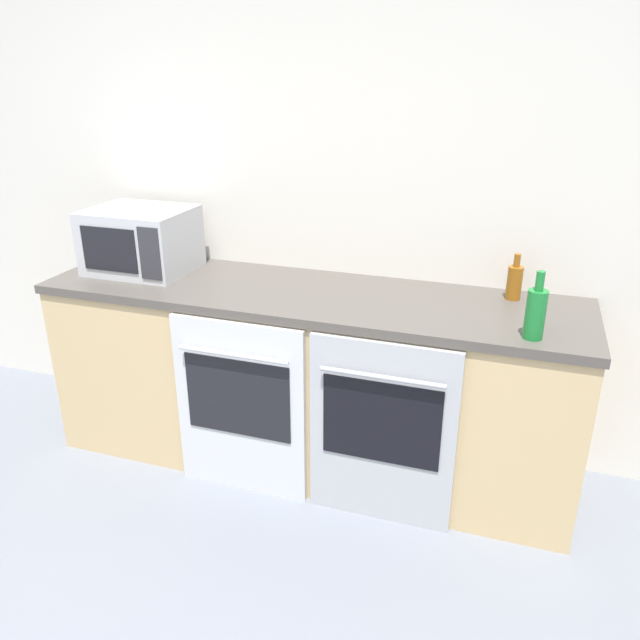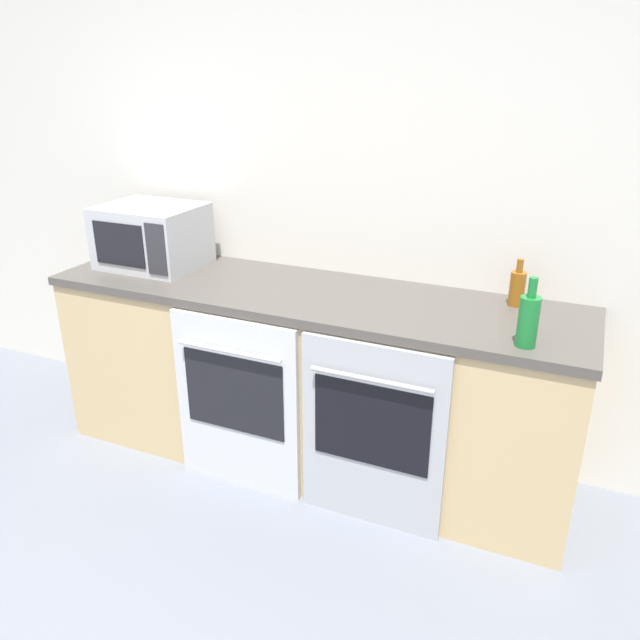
# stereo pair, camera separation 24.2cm
# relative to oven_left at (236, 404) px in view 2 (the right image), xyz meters

# --- Properties ---
(wall_back) EXTENTS (10.00, 0.06, 2.60)m
(wall_back) POSITION_rel_oven_left_xyz_m (0.21, 0.68, 0.87)
(wall_back) COLOR silver
(wall_back) RESTS_ON ground_plane
(counter_back) EXTENTS (2.49, 0.66, 0.89)m
(counter_back) POSITION_rel_oven_left_xyz_m (0.21, 0.33, 0.02)
(counter_back) COLOR tan
(counter_back) RESTS_ON ground_plane
(oven_left) EXTENTS (0.62, 0.06, 0.84)m
(oven_left) POSITION_rel_oven_left_xyz_m (0.00, 0.00, 0.00)
(oven_left) COLOR silver
(oven_left) RESTS_ON ground_plane
(oven_right) EXTENTS (0.62, 0.06, 0.84)m
(oven_right) POSITION_rel_oven_left_xyz_m (0.65, 0.00, 0.00)
(oven_right) COLOR #A8AAAF
(oven_right) RESTS_ON ground_plane
(microwave) EXTENTS (0.49, 0.40, 0.31)m
(microwave) POSITION_rel_oven_left_xyz_m (-0.68, 0.37, 0.62)
(microwave) COLOR #B7BABF
(microwave) RESTS_ON counter_back
(bottle_green) EXTENTS (0.08, 0.08, 0.26)m
(bottle_green) POSITION_rel_oven_left_xyz_m (1.18, 0.11, 0.57)
(bottle_green) COLOR #19722D
(bottle_green) RESTS_ON counter_back
(bottle_amber) EXTENTS (0.07, 0.07, 0.20)m
(bottle_amber) POSITION_rel_oven_left_xyz_m (1.09, 0.53, 0.54)
(bottle_amber) COLOR #8C5114
(bottle_amber) RESTS_ON counter_back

